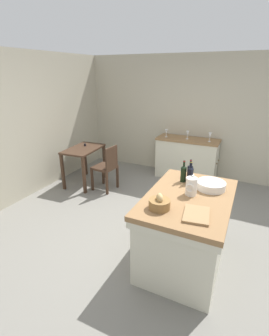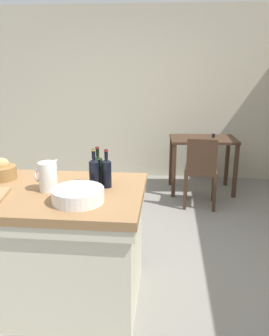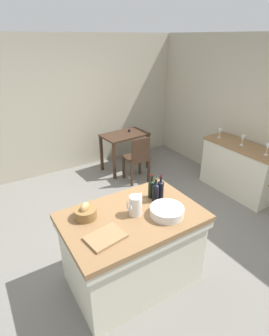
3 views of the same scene
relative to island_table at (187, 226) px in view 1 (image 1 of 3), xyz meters
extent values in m
plane|color=slate|center=(0.34, 0.62, -0.49)|extent=(6.76, 6.76, 0.00)
cube|color=#B2AA93|center=(0.34, 3.22, 0.81)|extent=(5.32, 0.12, 2.60)
cube|color=#B2AA93|center=(2.94, 0.62, 0.81)|extent=(0.12, 5.20, 2.60)
cube|color=olive|center=(0.00, 0.00, 0.38)|extent=(1.42, 0.94, 0.06)
cube|color=beige|center=(0.00, 0.00, 0.31)|extent=(1.40, 0.92, 0.08)
cube|color=beige|center=(0.00, 0.00, -0.07)|extent=(1.34, 0.86, 0.84)
cube|color=olive|center=(2.60, 0.68, 0.39)|extent=(0.52, 1.32, 0.04)
cube|color=beige|center=(2.60, 0.68, -0.06)|extent=(0.49, 1.29, 0.85)
sphere|color=brown|center=(2.48, 0.01, -0.02)|extent=(0.03, 0.03, 0.03)
sphere|color=brown|center=(2.72, 0.01, -0.02)|extent=(0.03, 0.03, 0.03)
cube|color=#3D281C|center=(1.36, 2.52, 0.27)|extent=(0.94, 0.63, 0.04)
cube|color=#3D281C|center=(0.97, 2.24, -0.11)|extent=(0.05, 0.05, 0.74)
cube|color=#3D281C|center=(1.80, 2.31, -0.11)|extent=(0.05, 0.05, 0.74)
cube|color=#3D281C|center=(0.93, 2.73, -0.11)|extent=(0.05, 0.05, 0.74)
cube|color=#3D281C|center=(1.76, 2.80, -0.11)|extent=(0.05, 0.05, 0.74)
cylinder|color=black|center=(1.51, 2.58, 0.32)|extent=(0.04, 0.04, 0.05)
cube|color=#3D281C|center=(1.30, 1.99, -0.01)|extent=(0.43, 0.43, 0.04)
cube|color=#3D281C|center=(1.29, 1.81, 0.22)|extent=(0.36, 0.06, 0.42)
cube|color=#3D281C|center=(1.50, 2.15, -0.26)|extent=(0.04, 0.04, 0.45)
cube|color=#3D281C|center=(1.14, 2.18, -0.26)|extent=(0.04, 0.04, 0.45)
cube|color=#3D281C|center=(1.47, 1.79, -0.26)|extent=(0.04, 0.04, 0.45)
cube|color=#3D281C|center=(1.11, 1.82, -0.26)|extent=(0.04, 0.04, 0.45)
cylinder|color=silver|center=(0.04, -0.01, 0.52)|extent=(0.13, 0.13, 0.21)
cone|color=silver|center=(0.09, -0.01, 0.64)|extent=(0.07, 0.04, 0.06)
torus|color=silver|center=(-0.04, -0.01, 0.53)|extent=(0.02, 0.10, 0.10)
cylinder|color=silver|center=(0.30, -0.19, 0.46)|extent=(0.35, 0.35, 0.09)
cylinder|color=olive|center=(-0.42, 0.21, 0.47)|extent=(0.22, 0.22, 0.10)
ellipsoid|color=tan|center=(-0.42, 0.21, 0.54)|extent=(0.14, 0.13, 0.10)
cube|color=#99754C|center=(-0.39, -0.17, 0.43)|extent=(0.37, 0.30, 0.02)
cylinder|color=black|center=(0.44, 0.11, 0.51)|extent=(0.07, 0.07, 0.19)
cone|color=black|center=(0.44, 0.11, 0.62)|extent=(0.07, 0.07, 0.02)
cylinder|color=black|center=(0.44, 0.11, 0.67)|extent=(0.03, 0.03, 0.07)
cylinder|color=maroon|center=(0.44, 0.11, 0.69)|extent=(0.03, 0.03, 0.01)
cylinder|color=black|center=(0.36, 0.18, 0.51)|extent=(0.07, 0.07, 0.19)
cone|color=black|center=(0.36, 0.18, 0.62)|extent=(0.07, 0.07, 0.02)
cylinder|color=black|center=(0.36, 0.18, 0.67)|extent=(0.03, 0.03, 0.07)
cylinder|color=maroon|center=(0.36, 0.18, 0.70)|extent=(0.03, 0.03, 0.01)
cylinder|color=black|center=(0.35, 0.08, 0.51)|extent=(0.07, 0.07, 0.20)
cone|color=black|center=(0.35, 0.08, 0.63)|extent=(0.07, 0.07, 0.02)
cylinder|color=black|center=(0.35, 0.08, 0.67)|extent=(0.03, 0.03, 0.07)
cylinder|color=#B29933|center=(0.35, 0.08, 0.70)|extent=(0.03, 0.03, 0.01)
cylinder|color=white|center=(2.55, 0.22, 0.41)|extent=(0.06, 0.06, 0.00)
cylinder|color=white|center=(2.55, 0.22, 0.45)|extent=(0.01, 0.01, 0.07)
cone|color=white|center=(2.55, 0.22, 0.54)|extent=(0.07, 0.07, 0.11)
cylinder|color=white|center=(2.57, 0.69, 0.41)|extent=(0.06, 0.06, 0.00)
cylinder|color=white|center=(2.57, 0.69, 0.45)|extent=(0.01, 0.01, 0.07)
cone|color=white|center=(2.57, 0.69, 0.53)|extent=(0.07, 0.07, 0.10)
cylinder|color=white|center=(2.54, 1.15, 0.41)|extent=(0.06, 0.06, 0.00)
cylinder|color=white|center=(2.54, 1.15, 0.45)|extent=(0.01, 0.01, 0.07)
cone|color=white|center=(2.54, 1.15, 0.53)|extent=(0.07, 0.07, 0.10)
camera|label=1|loc=(-2.58, -0.54, 1.75)|focal=26.60mm
camera|label=2|loc=(0.87, -2.27, 1.30)|focal=37.17mm
camera|label=3|loc=(-1.16, -1.89, 2.05)|focal=28.49mm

